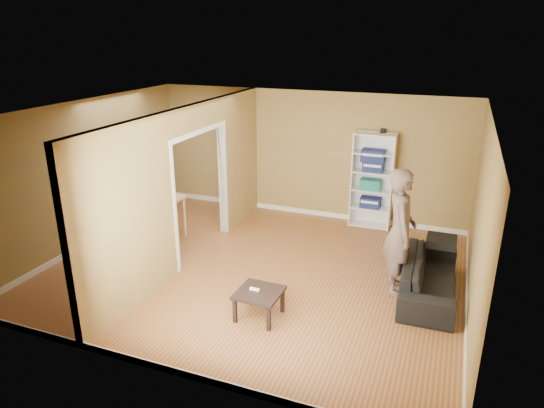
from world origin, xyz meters
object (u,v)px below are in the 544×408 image
(chair_far, at_px, (165,207))
(chair_near, at_px, (129,223))
(bookshelf, at_px, (373,180))
(person, at_px, (401,221))
(dining_table, at_px, (145,201))
(chair_left, at_px, (115,209))
(sofa, at_px, (430,271))
(coffee_table, at_px, (259,295))

(chair_far, bearing_deg, chair_near, 85.88)
(bookshelf, height_order, chair_near, bookshelf)
(person, bearing_deg, chair_near, 78.67)
(dining_table, distance_m, chair_far, 0.61)
(bookshelf, relative_size, chair_left, 1.92)
(sofa, height_order, person, person)
(sofa, bearing_deg, chair_left, 86.13)
(chair_left, bearing_deg, dining_table, 90.38)
(chair_left, bearing_deg, chair_far, 124.23)
(chair_near, xyz_separation_m, chair_far, (0.02, 1.10, -0.07))
(person, xyz_separation_m, coffee_table, (-1.63, -1.43, -0.79))
(sofa, relative_size, person, 0.87)
(coffee_table, bearing_deg, chair_far, 142.37)
(sofa, xyz_separation_m, dining_table, (-5.12, 0.26, 0.35))
(dining_table, xyz_separation_m, chair_far, (0.06, 0.53, -0.29))
(chair_left, distance_m, chair_far, 0.95)
(person, distance_m, chair_left, 5.39)
(coffee_table, xyz_separation_m, chair_left, (-3.72, 1.72, 0.16))
(coffee_table, xyz_separation_m, dining_table, (-3.02, 1.75, 0.39))
(coffee_table, bearing_deg, dining_table, 149.88)
(coffee_table, bearing_deg, chair_near, 158.40)
(coffee_table, distance_m, chair_near, 3.21)
(chair_left, xyz_separation_m, chair_far, (0.76, 0.56, -0.06))
(person, xyz_separation_m, chair_left, (-5.35, 0.29, -0.63))
(chair_near, bearing_deg, person, -11.15)
(coffee_table, xyz_separation_m, chair_far, (-2.96, 2.28, 0.10))
(person, relative_size, chair_far, 2.57)
(sofa, xyz_separation_m, chair_near, (-5.09, -0.30, 0.13))
(dining_table, xyz_separation_m, chair_near, (0.03, -0.57, -0.22))
(sofa, distance_m, dining_table, 5.14)
(chair_far, bearing_deg, dining_table, 80.78)
(chair_left, distance_m, chair_near, 0.91)
(person, height_order, coffee_table, person)
(bookshelf, distance_m, dining_table, 4.38)
(dining_table, relative_size, chair_far, 1.47)
(chair_near, bearing_deg, coffee_table, -35.79)
(chair_left, relative_size, chair_far, 1.13)
(person, xyz_separation_m, chair_near, (-4.61, -0.25, -0.62))
(dining_table, relative_size, chair_near, 1.28)
(bookshelf, distance_m, chair_left, 5.03)
(sofa, bearing_deg, chair_far, 79.52)
(sofa, relative_size, coffee_table, 3.31)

